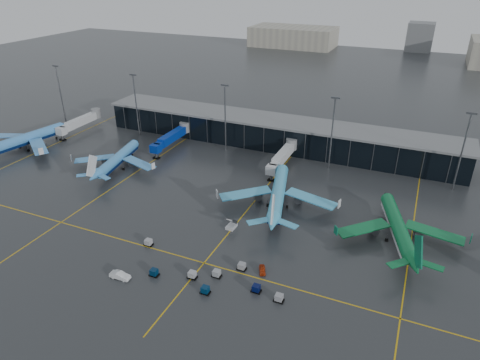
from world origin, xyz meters
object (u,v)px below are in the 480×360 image
at_px(airliner_arkefly, 117,153).
at_px(service_van_red, 262,270).
at_px(baggage_carts, 210,275).
at_px(mobile_airstair, 231,225).
at_px(airliner_aer_lingus, 399,219).
at_px(service_van_white, 120,275).
at_px(airliner_klm_west, 25,133).
at_px(airliner_klm_near, 279,185).

xyz_separation_m(airliner_arkefly, service_van_red, (66.89, -33.32, -4.95)).
distance_m(baggage_carts, mobile_airstair, 21.19).
distance_m(airliner_aer_lingus, service_van_white, 70.29).
relative_size(airliner_arkefly, airliner_aer_lingus, 0.94).
xyz_separation_m(airliner_arkefly, airliner_aer_lingus, (93.94, -6.32, 0.38)).
xyz_separation_m(airliner_arkefly, mobile_airstair, (52.49, -19.29, -4.79)).
relative_size(baggage_carts, service_van_white, 7.91).
bearing_deg(airliner_aer_lingus, service_van_white, -160.27).
height_order(airliner_klm_west, service_van_red, airliner_klm_west).
distance_m(airliner_klm_west, baggage_carts, 107.64).
height_order(airliner_arkefly, service_van_white, airliner_arkefly).
bearing_deg(baggage_carts, airliner_klm_west, 158.13).
bearing_deg(airliner_klm_near, airliner_aer_lingus, -21.56).
bearing_deg(service_van_red, airliner_arkefly, 129.32).
distance_m(airliner_klm_west, airliner_klm_near, 102.94).
height_order(airliner_arkefly, mobile_airstair, airliner_arkefly).
distance_m(airliner_klm_near, baggage_carts, 38.70).
distance_m(service_van_red, service_van_white, 32.69).
bearing_deg(service_van_red, mobile_airstair, 111.54).
bearing_deg(service_van_white, airliner_aer_lingus, -55.77).
height_order(service_van_red, service_van_white, service_van_white).
bearing_deg(mobile_airstair, airliner_klm_west, 171.44).
bearing_deg(airliner_arkefly, service_van_red, -37.54).
bearing_deg(service_van_red, baggage_carts, -170.82).
relative_size(airliner_klm_west, airliner_aer_lingus, 1.08).
bearing_deg(airliner_aer_lingus, airliner_klm_near, 155.41).
xyz_separation_m(mobile_airstair, service_van_white, (-14.58, -29.16, 0.05)).
xyz_separation_m(airliner_klm_near, airliner_aer_lingus, (34.11, -4.41, -0.42)).
distance_m(airliner_klm_near, service_van_white, 51.75).
xyz_separation_m(baggage_carts, service_van_red, (10.22, 6.73, -0.15)).
height_order(airliner_klm_near, mobile_airstair, airliner_klm_near).
relative_size(airliner_aer_lingus, baggage_carts, 0.98).
bearing_deg(airliner_aer_lingus, service_van_red, -152.27).
bearing_deg(airliner_klm_near, service_van_red, -91.54).
bearing_deg(airliner_klm_west, airliner_arkefly, 10.28).
relative_size(baggage_carts, mobile_airstair, 11.42).
relative_size(airliner_klm_near, service_van_red, 11.51).
relative_size(airliner_klm_west, airliner_arkefly, 1.15).
height_order(airliner_aer_lingus, service_van_white, airliner_aer_lingus).
distance_m(airliner_klm_near, mobile_airstair, 19.69).
distance_m(airliner_arkefly, baggage_carts, 69.56).
bearing_deg(mobile_airstair, airliner_klm_near, 69.93).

